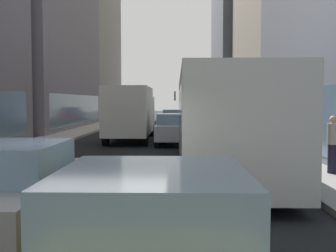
{
  "coord_description": "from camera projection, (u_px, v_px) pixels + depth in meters",
  "views": [
    {
      "loc": [
        1.42,
        -6.89,
        2.26
      ],
      "look_at": [
        1.12,
        7.71,
        1.4
      ],
      "focal_mm": 44.71,
      "sensor_mm": 36.0,
      "label": 1
    }
  ],
  "objects": [
    {
      "name": "dalmatian_dog",
      "position": [
        149.0,
        191.0,
        8.2
      ],
      "size": [
        0.22,
        0.96,
        0.72
      ],
      "color": "white",
      "rests_on": "ground"
    },
    {
      "name": "car_white_van",
      "position": [
        174.0,
        120.0,
        32.92
      ],
      "size": [
        1.81,
        4.74,
        1.62
      ],
      "color": "silver",
      "rests_on": "ground"
    },
    {
      "name": "sidewalk_left",
      "position": [
        106.0,
        123.0,
        42.09
      ],
      "size": [
        2.4,
        110.0,
        0.15
      ],
      "primitive_type": "cube",
      "color": "#ADA89E",
      "rests_on": "ground"
    },
    {
      "name": "car_yellow_taxi",
      "position": [
        154.0,
        247.0,
        4.14
      ],
      "size": [
        1.91,
        4.42,
        1.62
      ],
      "color": "yellow",
      "rests_on": "ground"
    },
    {
      "name": "pedestrian_with_handbag",
      "position": [
        333.0,
        144.0,
        12.27
      ],
      "size": [
        0.45,
        0.34,
        1.69
      ],
      "color": "#1E1E2D",
      "rests_on": "sidewalk_right"
    },
    {
      "name": "sidewalk_right",
      "position": [
        219.0,
        123.0,
        41.85
      ],
      "size": [
        2.4,
        110.0,
        0.15
      ],
      "primitive_type": "cube",
      "color": "gray",
      "rests_on": "ground"
    },
    {
      "name": "building_right_far",
      "position": [
        252.0,
        37.0,
        58.43
      ],
      "size": [
        9.91,
        17.16,
        22.48
      ],
      "color": "slate",
      "rests_on": "ground"
    },
    {
      "name": "car_grey_wagon",
      "position": [
        11.0,
        192.0,
        6.63
      ],
      "size": [
        1.78,
        4.3,
        1.62
      ],
      "color": "slate",
      "rests_on": "ground"
    },
    {
      "name": "box_truck",
      "position": [
        131.0,
        112.0,
        23.87
      ],
      "size": [
        2.3,
        7.5,
        3.05
      ],
      "color": "silver",
      "rests_on": "ground"
    },
    {
      "name": "transit_bus",
      "position": [
        220.0,
        117.0,
        13.35
      ],
      "size": [
        2.78,
        11.53,
        3.05
      ],
      "color": "#999EA3",
      "rests_on": "ground"
    },
    {
      "name": "pedestrian_in_coat",
      "position": [
        273.0,
        133.0,
        16.39
      ],
      "size": [
        0.34,
        0.34,
        1.69
      ],
      "color": "#1E1E2D",
      "rests_on": "sidewalk_right"
    },
    {
      "name": "car_red_coupe",
      "position": [
        139.0,
        114.0,
        46.63
      ],
      "size": [
        1.9,
        4.65,
        1.62
      ],
      "color": "red",
      "rests_on": "ground"
    },
    {
      "name": "ground_plane",
      "position": [
        162.0,
        124.0,
        41.97
      ],
      "size": [
        120.0,
        120.0,
        0.0
      ],
      "primitive_type": "plane",
      "color": "black"
    },
    {
      "name": "car_silver_sedan",
      "position": [
        172.0,
        129.0,
        22.07
      ],
      "size": [
        1.71,
        4.7,
        1.62
      ],
      "color": "#B7BABF",
      "rests_on": "ground"
    },
    {
      "name": "car_blue_hatchback",
      "position": [
        190.0,
        115.0,
        42.75
      ],
      "size": [
        1.85,
        4.14,
        1.62
      ],
      "color": "#4C6BB7",
      "rests_on": "ground"
    },
    {
      "name": "building_left_far",
      "position": [
        78.0,
        18.0,
        56.46
      ],
      "size": [
        8.51,
        23.31,
        27.0
      ],
      "color": "gray",
      "rests_on": "ground"
    }
  ]
}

